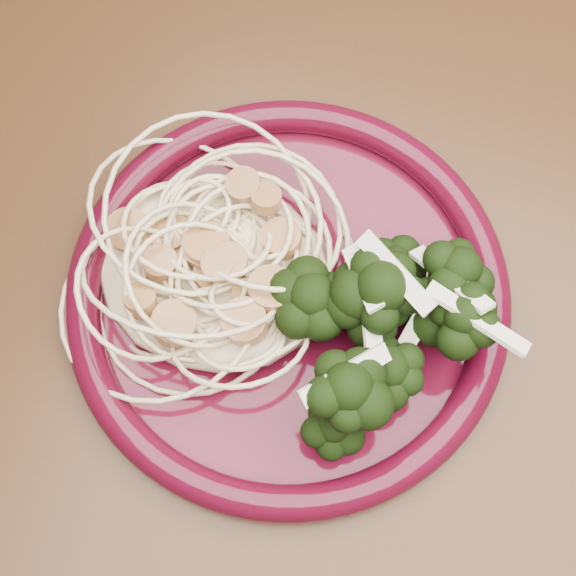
# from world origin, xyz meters

# --- Properties ---
(dining_table) EXTENTS (1.20, 0.80, 0.75)m
(dining_table) POSITION_xyz_m (0.00, 0.00, 0.65)
(dining_table) COLOR #472814
(dining_table) RESTS_ON ground
(dinner_plate) EXTENTS (0.28, 0.28, 0.02)m
(dinner_plate) POSITION_xyz_m (-0.11, 0.05, 0.76)
(dinner_plate) COLOR #4B091B
(dinner_plate) RESTS_ON dining_table
(spaghetti_pile) EXTENTS (0.15, 0.13, 0.03)m
(spaghetti_pile) POSITION_xyz_m (-0.16, 0.05, 0.77)
(spaghetti_pile) COLOR beige
(spaghetti_pile) RESTS_ON dinner_plate
(scallop_cluster) EXTENTS (0.13, 0.13, 0.04)m
(scallop_cluster) POSITION_xyz_m (-0.16, 0.05, 0.81)
(scallop_cluster) COLOR #B88148
(scallop_cluster) RESTS_ON spaghetti_pile
(broccoli_pile) EXTENTS (0.10, 0.16, 0.06)m
(broccoli_pile) POSITION_xyz_m (-0.05, 0.05, 0.78)
(broccoli_pile) COLOR black
(broccoli_pile) RESTS_ON dinner_plate
(onion_garnish) EXTENTS (0.07, 0.11, 0.05)m
(onion_garnish) POSITION_xyz_m (-0.05, 0.05, 0.82)
(onion_garnish) COLOR white
(onion_garnish) RESTS_ON broccoli_pile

